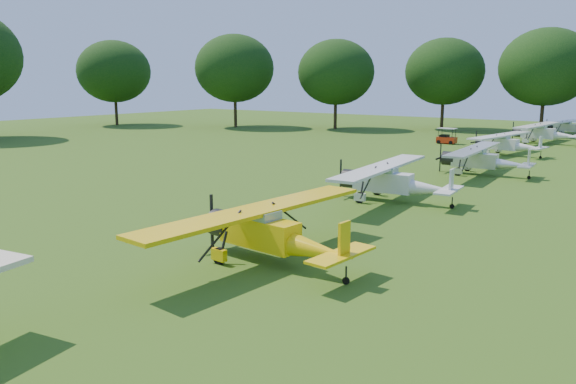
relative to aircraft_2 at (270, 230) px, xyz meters
name	(u,v)px	position (x,y,z in m)	size (l,w,h in m)	color
ground	(290,240)	(-1.12, 2.84, -1.25)	(160.00, 160.00, 0.00)	#375816
tree_belt	(375,38)	(2.45, 3.01, 6.78)	(137.36, 130.27, 14.52)	black
aircraft_2	(270,230)	(0.00, 0.00, 0.00)	(6.84, 10.90, 2.14)	yellow
aircraft_3	(392,179)	(-1.02, 12.30, -0.01)	(6.78, 10.80, 2.12)	silver
aircraft_4	(482,158)	(0.25, 24.14, -0.07)	(6.46, 10.28, 2.02)	silver
aircraft_5	(506,142)	(-1.24, 36.09, -0.11)	(6.31, 9.99, 1.96)	silver
aircraft_6	(543,132)	(-0.60, 48.03, 0.02)	(6.94, 11.05, 2.17)	silver
aircraft_7	(569,126)	(-0.16, 60.09, -0.18)	(5.87, 9.30, 1.83)	silver
golf_cart	(446,138)	(-8.88, 42.14, -0.70)	(1.96, 1.26, 1.64)	red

